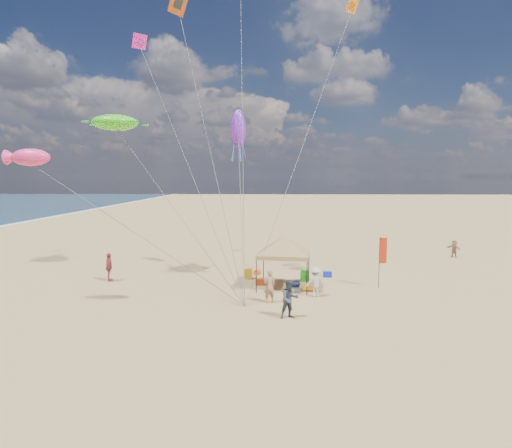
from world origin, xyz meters
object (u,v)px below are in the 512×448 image
at_px(cooler_blue, 327,274).
at_px(beach_cart, 310,287).
at_px(person_far_c, 454,249).
at_px(cooler_red, 260,282).
at_px(person_near_a, 269,286).
at_px(feather_flag, 382,254).
at_px(person_near_c, 315,282).
at_px(person_near_b, 290,299).
at_px(person_far_a, 109,267).
at_px(chair_yellow, 248,274).
at_px(canopy_tent, 284,238).
at_px(chair_green, 304,276).

bearing_deg(cooler_blue, beach_cart, -113.27).
xyz_separation_m(beach_cart, person_far_c, (12.83, 10.64, 0.54)).
relative_size(cooler_red, person_near_a, 0.31).
relative_size(feather_flag, cooler_blue, 5.73).
bearing_deg(person_near_c, cooler_red, -48.51).
bearing_deg(person_far_c, person_near_a, -81.80).
xyz_separation_m(person_near_b, person_near_c, (1.59, 3.67, -0.08)).
xyz_separation_m(person_far_a, person_far_c, (25.41, 8.74, -0.17)).
xyz_separation_m(chair_yellow, person_far_a, (-8.83, -0.89, 0.56)).
bearing_deg(canopy_tent, person_near_a, -105.84).
distance_m(cooler_blue, person_far_a, 14.17).
bearing_deg(person_far_c, person_near_c, -79.24).
relative_size(cooler_red, chair_yellow, 0.77).
height_order(canopy_tent, person_near_b, canopy_tent).
bearing_deg(chair_yellow, canopy_tent, -43.66).
bearing_deg(chair_yellow, person_near_c, -45.91).
bearing_deg(person_far_c, cooler_blue, -90.04).
distance_m(cooler_red, person_near_a, 3.76).
bearing_deg(person_near_a, canopy_tent, -127.94).
height_order(canopy_tent, person_near_a, canopy_tent).
height_order(feather_flag, chair_yellow, feather_flag).
bearing_deg(feather_flag, canopy_tent, -178.02).
distance_m(person_near_b, person_near_c, 4.00).
bearing_deg(chair_green, cooler_blue, 36.27).
height_order(person_near_c, person_far_a, person_far_a).
xyz_separation_m(feather_flag, beach_cart, (-4.35, -0.86, -1.86)).
xyz_separation_m(cooler_blue, chair_yellow, (-5.24, -0.64, 0.16)).
xyz_separation_m(person_near_c, person_far_c, (12.66, 11.90, -0.10)).
height_order(cooler_red, person_near_a, person_near_a).
bearing_deg(person_near_b, person_near_c, 46.65).
xyz_separation_m(person_near_a, person_far_a, (-10.20, 4.33, 0.03)).
bearing_deg(cooler_blue, person_near_a, -123.41).
xyz_separation_m(cooler_red, person_far_c, (15.78, 9.41, 0.55)).
height_order(person_near_a, person_far_a, person_far_a).
bearing_deg(person_far_c, feather_flag, -73.34).
distance_m(person_far_a, person_far_c, 26.87).
bearing_deg(person_far_c, person_near_b, -74.93).
height_order(cooler_red, person_near_c, person_near_c).
relative_size(canopy_tent, beach_cart, 6.42).
xyz_separation_m(canopy_tent, cooler_red, (-1.44, 0.58, -2.80)).
bearing_deg(canopy_tent, feather_flag, 1.98).
relative_size(canopy_tent, cooler_blue, 10.70).
height_order(chair_green, person_near_a, person_near_a).
relative_size(cooler_red, beach_cart, 0.60).
bearing_deg(person_near_a, person_near_b, 88.89).
distance_m(chair_yellow, person_near_a, 5.42).
height_order(feather_flag, person_far_a, feather_flag).
distance_m(chair_yellow, person_far_c, 18.35).
height_order(cooler_red, person_near_b, person_near_b).
distance_m(cooler_blue, beach_cart, 3.74).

